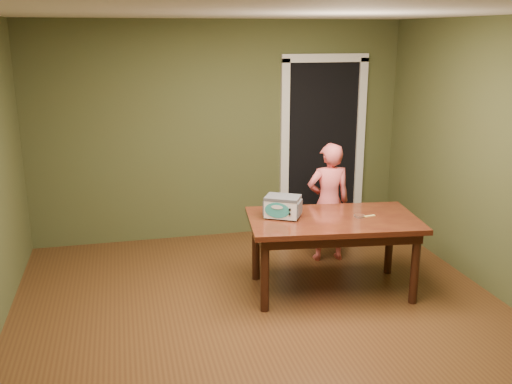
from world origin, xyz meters
TOP-DOWN VIEW (x-y plane):
  - floor at (0.00, 0.00)m, footprint 5.00×5.00m
  - room_shell at (0.00, 0.00)m, footprint 4.52×5.02m
  - doorway at (1.30, 2.78)m, footprint 1.10×0.66m
  - dining_table at (0.76, 0.64)m, footprint 1.70×1.09m
  - toy_oven at (0.29, 0.76)m, footprint 0.40×0.35m
  - baking_pan at (1.00, 0.60)m, footprint 0.10×0.10m
  - spatula at (1.08, 0.60)m, footprint 0.18×0.06m
  - child at (1.00, 1.42)m, footprint 0.50×0.34m

SIDE VIEW (x-z plane):
  - floor at x=0.00m, z-range 0.00..0.00m
  - dining_table at x=0.76m, z-range 0.28..1.03m
  - child at x=1.00m, z-range 0.00..1.32m
  - spatula at x=1.08m, z-range 0.75..0.76m
  - baking_pan at x=1.00m, z-range 0.75..0.77m
  - toy_oven at x=0.29m, z-range 0.76..0.97m
  - doorway at x=1.30m, z-range -0.07..2.18m
  - room_shell at x=0.00m, z-range 0.40..3.01m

